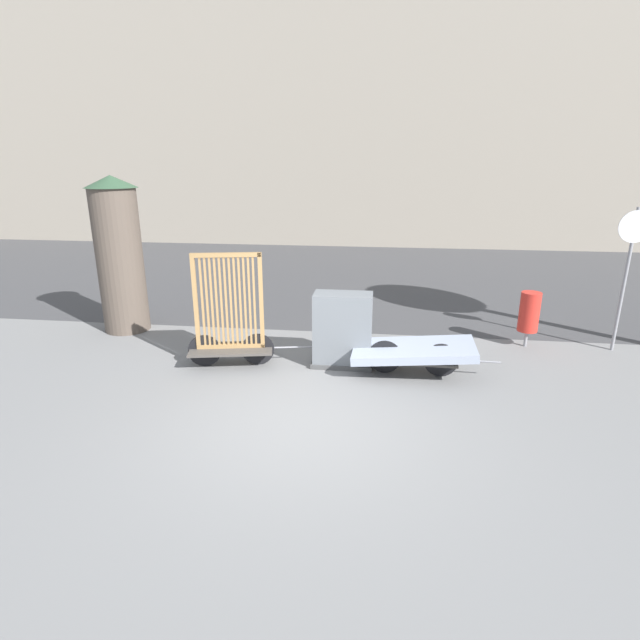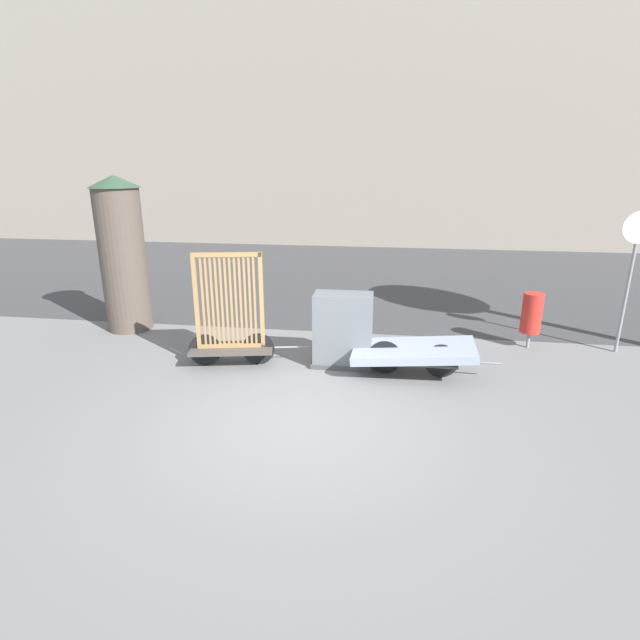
# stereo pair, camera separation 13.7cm
# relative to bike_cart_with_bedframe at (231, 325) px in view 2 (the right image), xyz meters

# --- Properties ---
(ground_plane) EXTENTS (60.00, 60.00, 0.00)m
(ground_plane) POSITION_rel_bike_cart_with_bedframe_xyz_m (1.55, -1.82, -0.73)
(ground_plane) COLOR slate
(road_strip) EXTENTS (56.00, 10.86, 0.01)m
(road_strip) POSITION_rel_bike_cart_with_bedframe_xyz_m (1.55, 7.40, -0.73)
(road_strip) COLOR #424244
(road_strip) RESTS_ON ground_plane
(building_facade) EXTENTS (48.00, 4.00, 13.82)m
(building_facade) POSITION_rel_bike_cart_with_bedframe_xyz_m (1.55, 14.83, 6.18)
(building_facade) COLOR #9E9384
(building_facade) RESTS_ON ground_plane
(bike_cart_with_bedframe) EXTENTS (2.14, 0.92, 1.99)m
(bike_cart_with_bedframe) POSITION_rel_bike_cart_with_bedframe_xyz_m (0.00, 0.00, 0.00)
(bike_cart_with_bedframe) COLOR #4C4742
(bike_cart_with_bedframe) RESTS_ON ground_plane
(bike_cart_with_mattress) EXTENTS (2.42, 1.08, 0.59)m
(bike_cart_with_mattress) POSITION_rel_bike_cart_with_bedframe_xyz_m (3.11, -0.00, -0.32)
(bike_cart_with_mattress) COLOR #4C4742
(bike_cart_with_mattress) RESTS_ON ground_plane
(utility_cabinet) EXTENTS (1.05, 0.57, 1.29)m
(utility_cabinet) POSITION_rel_bike_cart_with_bedframe_xyz_m (1.91, 0.26, -0.13)
(utility_cabinet) COLOR #4C4C4C
(utility_cabinet) RESTS_ON ground_plane
(trash_bin) EXTENTS (0.37, 0.37, 1.07)m
(trash_bin) POSITION_rel_bike_cart_with_bedframe_xyz_m (5.35, 1.62, -0.04)
(trash_bin) COLOR gray
(trash_bin) RESTS_ON ground_plane
(sign_post) EXTENTS (0.57, 0.06, 2.66)m
(sign_post) POSITION_rel_bike_cart_with_bedframe_xyz_m (6.93, 1.61, 1.00)
(sign_post) COLOR gray
(sign_post) RESTS_ON ground_plane
(advertising_column) EXTENTS (1.02, 1.02, 3.16)m
(advertising_column) POSITION_rel_bike_cart_with_bedframe_xyz_m (-2.77, 1.62, 0.88)
(advertising_column) COLOR brown
(advertising_column) RESTS_ON ground_plane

